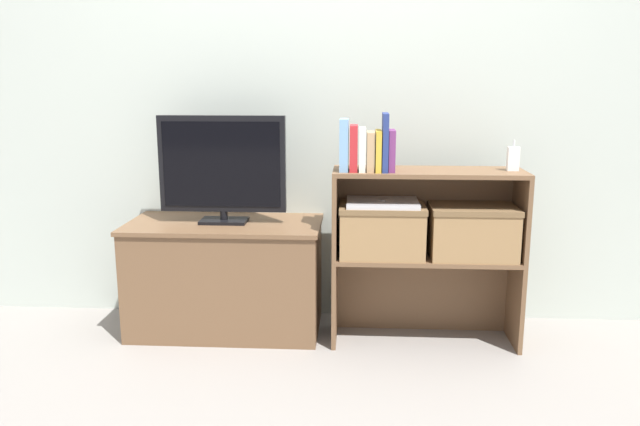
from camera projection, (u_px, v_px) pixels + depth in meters
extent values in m
plane|color=gray|center=(318.00, 350.00, 2.84)|extent=(16.00, 16.00, 0.00)
cube|color=#B2BCB2|center=(324.00, 81.00, 3.06)|extent=(10.00, 0.05, 2.40)
cube|color=brown|center=(226.00, 278.00, 3.03)|extent=(0.90, 0.45, 0.52)
cube|color=brown|center=(224.00, 224.00, 2.97)|extent=(0.92, 0.47, 0.02)
cube|color=black|center=(224.00, 221.00, 2.97)|extent=(0.22, 0.14, 0.01)
cylinder|color=black|center=(224.00, 215.00, 2.96)|extent=(0.04, 0.04, 0.04)
cube|color=black|center=(222.00, 164.00, 2.91)|extent=(0.60, 0.03, 0.45)
cube|color=black|center=(221.00, 165.00, 2.89)|extent=(0.55, 0.00, 0.40)
cube|color=brown|center=(335.00, 296.00, 2.93)|extent=(0.02, 0.29, 0.42)
cube|color=brown|center=(515.00, 300.00, 2.88)|extent=(0.02, 0.29, 0.42)
cube|color=brown|center=(421.00, 288.00, 3.04)|extent=(0.81, 0.02, 0.42)
cube|color=brown|center=(426.00, 257.00, 2.87)|extent=(0.81, 0.29, 0.02)
cube|color=brown|center=(335.00, 212.00, 2.85)|extent=(0.02, 0.29, 0.39)
cube|color=brown|center=(521.00, 214.00, 2.80)|extent=(0.02, 0.29, 0.39)
cube|color=brown|center=(424.00, 207.00, 2.96)|extent=(0.81, 0.02, 0.39)
cube|color=brown|center=(429.00, 172.00, 2.78)|extent=(0.81, 0.29, 0.02)
cube|color=#709ECC|center=(344.00, 145.00, 2.73)|extent=(0.04, 0.12, 0.23)
cube|color=#B22328|center=(354.00, 148.00, 2.73)|extent=(0.03, 0.13, 0.20)
cube|color=silver|center=(362.00, 150.00, 2.73)|extent=(0.03, 0.14, 0.19)
cube|color=tan|center=(371.00, 151.00, 2.73)|extent=(0.03, 0.13, 0.17)
cube|color=gold|center=(378.00, 151.00, 2.73)|extent=(0.02, 0.15, 0.18)
cube|color=navy|center=(385.00, 142.00, 2.72)|extent=(0.03, 0.15, 0.25)
cube|color=#6B2D66|center=(392.00, 151.00, 2.73)|extent=(0.03, 0.13, 0.18)
cube|color=white|center=(513.00, 159.00, 2.75)|extent=(0.05, 0.03, 0.11)
cylinder|color=silver|center=(514.00, 143.00, 2.73)|extent=(0.01, 0.01, 0.03)
cube|color=#937047|center=(382.00, 230.00, 2.84)|extent=(0.38, 0.25, 0.23)
cube|color=brown|center=(382.00, 207.00, 2.81)|extent=(0.39, 0.26, 0.02)
cube|color=#937047|center=(472.00, 231.00, 2.81)|extent=(0.38, 0.25, 0.23)
cube|color=brown|center=(474.00, 209.00, 2.79)|extent=(0.39, 0.26, 0.02)
cube|color=#BCBCC1|center=(382.00, 203.00, 2.81)|extent=(0.32, 0.24, 0.02)
cylinder|color=#99999E|center=(382.00, 200.00, 2.81)|extent=(0.02, 0.02, 0.00)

